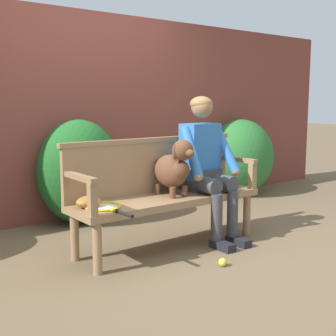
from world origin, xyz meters
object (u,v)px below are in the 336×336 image
Objects in this scene: baseball_glove at (89,202)px; garden_bench at (168,203)px; tennis_ball at (223,262)px; dog_on_bench at (174,168)px; tennis_racket at (105,207)px; person_seated at (206,162)px.

garden_bench is at bearing -21.12° from baseball_glove.
dog_on_bench is at bearing 90.50° from tennis_ball.
dog_on_bench is at bearing 2.10° from tennis_racket.
person_seated is 2.61× the size of dog_on_bench.
person_seated is at bearing 58.63° from tennis_ball.
person_seated is at bearing -1.69° from garden_bench.
tennis_ball is at bearing -58.16° from baseball_glove.
tennis_racket is at bearing -177.90° from dog_on_bench.
baseball_glove is at bearing 174.14° from dog_on_bench.
person_seated reaches higher than dog_on_bench.
person_seated reaches higher than baseball_glove.
dog_on_bench is (0.04, -0.03, 0.31)m from garden_bench.
dog_on_bench is 0.92m from tennis_ball.
tennis_racket is (-0.71, -0.03, -0.24)m from dog_on_bench.
garden_bench is 1.34× the size of person_seated.
tennis_ball is at bearing -121.37° from person_seated.
person_seated is 6.05× the size of baseball_glove.
dog_on_bench reaches higher than garden_bench.
person_seated is 1.13m from tennis_racket.
tennis_ball is (0.05, -0.64, -0.37)m from garden_bench.
garden_bench is 26.98× the size of tennis_ball.
person_seated is (0.43, -0.01, 0.33)m from garden_bench.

